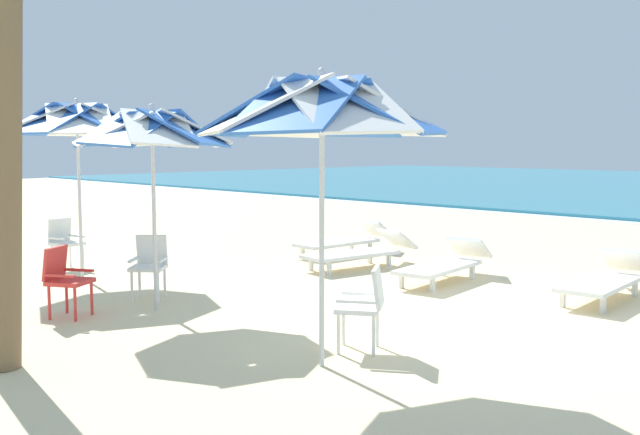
# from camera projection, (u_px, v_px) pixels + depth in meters

# --- Properties ---
(ground_plane) EXTENTS (80.00, 80.00, 0.00)m
(ground_plane) POSITION_uv_depth(u_px,v_px,m) (494.00, 314.00, 8.84)
(ground_plane) COLOR beige
(beach_umbrella_0) EXTENTS (2.33, 2.33, 2.80)m
(beach_umbrella_0) POSITION_uv_depth(u_px,v_px,m) (322.00, 110.00, 6.52)
(beach_umbrella_0) COLOR silver
(beach_umbrella_0) RESTS_ON ground
(plastic_chair_0) EXTENTS (0.63, 0.62, 0.87)m
(plastic_chair_0) POSITION_uv_depth(u_px,v_px,m) (365.00, 303.00, 7.22)
(plastic_chair_0) COLOR white
(plastic_chair_0) RESTS_ON ground
(beach_umbrella_1) EXTENTS (2.01, 2.01, 2.61)m
(beach_umbrella_1) POSITION_uv_depth(u_px,v_px,m) (152.00, 131.00, 8.83)
(beach_umbrella_1) COLOR silver
(beach_umbrella_1) RESTS_ON ground
(plastic_chair_1) EXTENTS (0.63, 0.63, 0.87)m
(plastic_chair_1) POSITION_uv_depth(u_px,v_px,m) (150.00, 263.00, 9.69)
(plastic_chair_1) COLOR white
(plastic_chair_1) RESTS_ON ground
(plastic_chair_2) EXTENTS (0.62, 0.61, 0.87)m
(plastic_chair_2) POSITION_uv_depth(u_px,v_px,m) (65.00, 277.00, 8.64)
(plastic_chair_2) COLOR red
(plastic_chair_2) RESTS_ON ground
(beach_umbrella_2) EXTENTS (2.37, 2.37, 2.82)m
(beach_umbrella_2) POSITION_uv_depth(u_px,v_px,m) (77.00, 122.00, 11.00)
(beach_umbrella_2) COLOR silver
(beach_umbrella_2) RESTS_ON ground
(plastic_chair_3) EXTENTS (0.53, 0.51, 0.87)m
(plastic_chair_3) POSITION_uv_depth(u_px,v_px,m) (65.00, 240.00, 12.01)
(plastic_chair_3) COLOR white
(plastic_chair_3) RESTS_ON ground
(sun_lounger_0) EXTENTS (0.80, 2.19, 0.62)m
(sun_lounger_0) POSITION_uv_depth(u_px,v_px,m) (606.00, 279.00, 9.66)
(sun_lounger_0) COLOR white
(sun_lounger_0) RESTS_ON ground
(sun_lounger_1) EXTENTS (0.90, 2.21, 0.62)m
(sun_lounger_1) POSITION_uv_depth(u_px,v_px,m) (445.00, 263.00, 10.92)
(sun_lounger_1) COLOR white
(sun_lounger_1) RESTS_ON ground
(sun_lounger_2) EXTENTS (0.96, 2.22, 0.62)m
(sun_lounger_2) POSITION_uv_depth(u_px,v_px,m) (360.00, 251.00, 12.16)
(sun_lounger_2) COLOR white
(sun_lounger_2) RESTS_ON ground
(sun_lounger_3) EXTENTS (0.73, 2.17, 0.62)m
(sun_lounger_3) POSITION_uv_depth(u_px,v_px,m) (345.00, 240.00, 13.62)
(sun_lounger_3) COLOR white
(sun_lounger_3) RESTS_ON ground
(palm_tree_0) EXTENTS (2.85, 2.74, 5.28)m
(palm_tree_0) POSITION_uv_depth(u_px,v_px,m) (1.00, 25.00, 6.43)
(palm_tree_0) COLOR brown
(palm_tree_0) RESTS_ON ground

